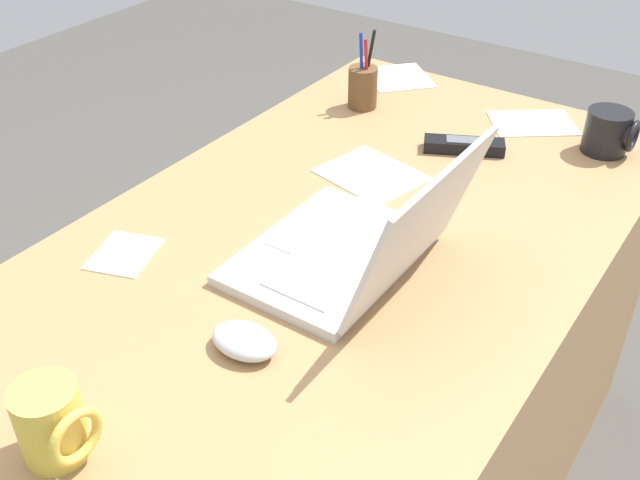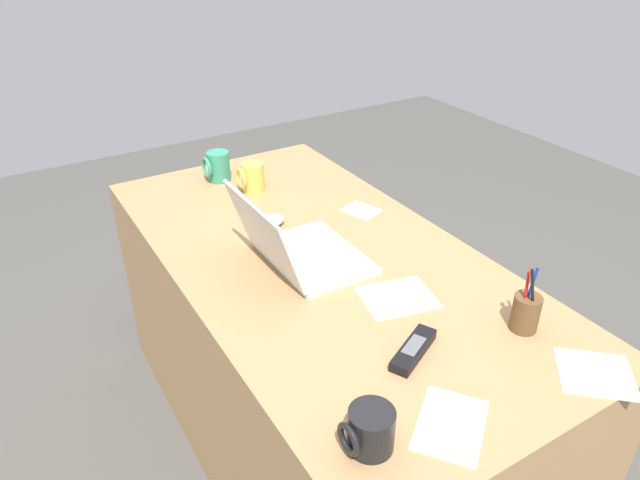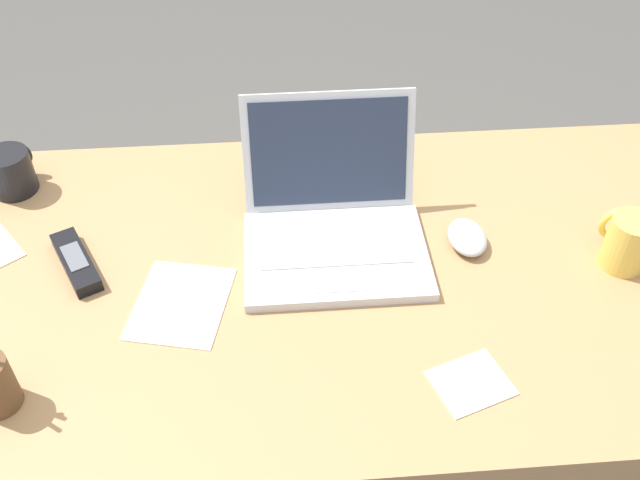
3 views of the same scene
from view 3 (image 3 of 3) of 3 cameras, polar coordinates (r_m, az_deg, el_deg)
desk at (r=1.52m, az=1.57°, el=-12.23°), size 1.56×0.79×0.75m
laptop at (r=1.25m, az=1.10°, el=1.53°), size 0.32×0.31×0.23m
computer_mouse at (r=1.29m, az=11.73°, el=0.22°), size 0.07×0.10×0.03m
coffee_mug_white at (r=1.32m, az=23.42°, el=-0.07°), size 0.08×0.09×0.10m
coffee_mug_tall at (r=1.50m, az=-23.58°, el=5.11°), size 0.09×0.10×0.09m
cordless_phone at (r=1.30m, az=-19.00°, el=-1.66°), size 0.11×0.16×0.03m
paper_note_near_laptop at (r=1.10m, az=12.02°, el=-11.16°), size 0.13×0.12×0.00m
paper_note_left at (r=1.20m, az=-11.10°, el=-5.00°), size 0.18×0.21×0.00m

